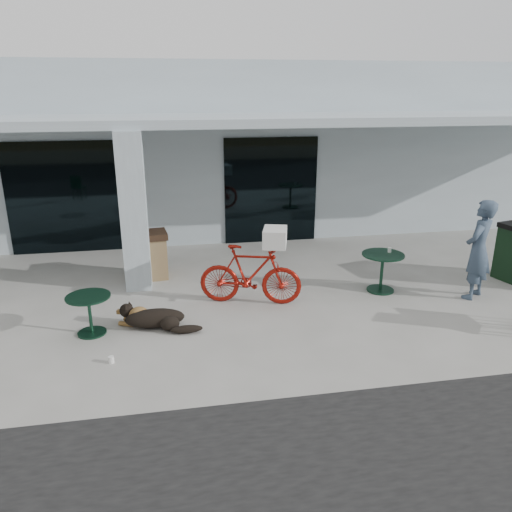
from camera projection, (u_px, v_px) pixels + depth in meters
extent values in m
plane|color=#ABA9A2|center=(226.00, 332.00, 8.31)|extent=(80.00, 80.00, 0.00)
cube|color=silver|center=(191.00, 142.00, 15.51)|extent=(22.00, 7.00, 4.50)
cube|color=black|center=(67.00, 198.00, 11.98)|extent=(2.80, 0.06, 2.70)
cube|color=black|center=(271.00, 191.00, 12.83)|extent=(2.40, 0.06, 2.70)
cube|color=silver|center=(134.00, 213.00, 9.70)|extent=(0.50, 0.50, 3.12)
cube|color=silver|center=(203.00, 120.00, 10.64)|extent=(22.00, 2.80, 0.18)
imported|color=maroon|center=(250.00, 275.00, 9.27)|extent=(1.98, 1.05, 1.15)
cube|color=white|center=(275.00, 237.00, 8.99)|extent=(0.55, 0.65, 0.33)
cylinder|color=white|center=(111.00, 360.00, 7.37)|extent=(0.10, 0.10, 0.11)
imported|color=#384A5F|center=(478.00, 250.00, 9.41)|extent=(0.84, 0.79, 1.93)
cylinder|color=white|center=(390.00, 250.00, 9.85)|extent=(0.08, 0.08, 0.10)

